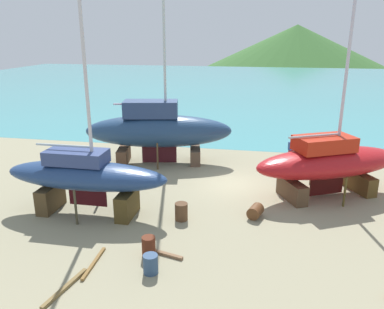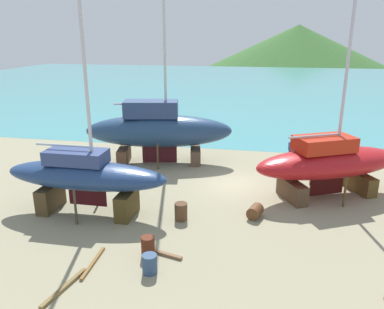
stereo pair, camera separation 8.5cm
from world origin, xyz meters
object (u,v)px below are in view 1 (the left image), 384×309
object	(u,v)px
sailboat_large_starboard	(158,130)
sailboat_small_center	(85,175)
sailboat_mid_port	(329,162)
barrel_tar_black	(181,212)
barrel_by_slipway	(151,264)
barrel_rust_mid	(255,211)
worker	(291,150)
barrel_tipped_right	(149,247)

from	to	relation	value
sailboat_large_starboard	sailboat_small_center	size ratio (longest dim) A/B	1.25
sailboat_mid_port	sailboat_small_center	bearing A→B (deg)	173.87
sailboat_mid_port	sailboat_large_starboard	xyz separation A→B (m)	(-11.01, 3.96, 0.40)
barrel_tar_black	barrel_by_slipway	bearing A→B (deg)	-92.74
sailboat_small_center	barrel_rust_mid	xyz separation A→B (m)	(8.56, 1.06, -1.73)
sailboat_mid_port	sailboat_small_center	world-z (taller)	sailboat_mid_port
sailboat_mid_port	worker	world-z (taller)	sailboat_mid_port
barrel_tar_black	barrel_rust_mid	distance (m)	3.75
sailboat_small_center	sailboat_mid_port	bearing A→B (deg)	20.59
barrel_by_slipway	barrel_tipped_right	distance (m)	1.21
sailboat_small_center	barrel_rust_mid	bearing A→B (deg)	7.08
barrel_tar_black	barrel_by_slipway	xyz separation A→B (m)	(-0.22, -4.60, -0.05)
sailboat_large_starboard	barrel_tar_black	size ratio (longest dim) A/B	20.05
worker	barrel_by_slipway	world-z (taller)	worker
sailboat_large_starboard	barrel_by_slipway	xyz separation A→B (m)	(3.29, -13.12, -2.04)
sailboat_mid_port	barrel_tipped_right	distance (m)	11.54
barrel_by_slipway	sailboat_mid_port	bearing A→B (deg)	49.88
barrel_rust_mid	barrel_by_slipway	bearing A→B (deg)	-124.67
sailboat_mid_port	sailboat_large_starboard	distance (m)	11.70
sailboat_small_center	barrel_tar_black	size ratio (longest dim) A/B	16.02
barrel_rust_mid	worker	bearing A→B (deg)	76.65
barrel_rust_mid	barrel_tar_black	bearing A→B (deg)	-165.27
barrel_rust_mid	sailboat_mid_port	bearing A→B (deg)	42.92
sailboat_large_starboard	barrel_by_slipway	size ratio (longest dim) A/B	22.72
barrel_by_slipway	barrel_rust_mid	size ratio (longest dim) A/B	0.90
worker	barrel_tar_black	world-z (taller)	worker
sailboat_small_center	barrel_tipped_right	bearing A→B (deg)	-38.05
barrel_rust_mid	sailboat_small_center	bearing A→B (deg)	-172.97
worker	barrel_by_slipway	xyz separation A→B (m)	(-6.07, -14.95, -0.50)
barrel_by_slipway	worker	bearing A→B (deg)	67.90
sailboat_large_starboard	barrel_rust_mid	xyz separation A→B (m)	(7.13, -7.56, -2.10)
barrel_tar_black	sailboat_small_center	bearing A→B (deg)	-178.80
sailboat_small_center	sailboat_large_starboard	bearing A→B (deg)	80.65
sailboat_large_starboard	worker	size ratio (longest dim) A/B	10.32
sailboat_mid_port	barrel_tar_black	xyz separation A→B (m)	(-7.50, -4.56, -1.59)
sailboat_large_starboard	barrel_tipped_right	world-z (taller)	sailboat_large_starboard
sailboat_mid_port	barrel_tar_black	distance (m)	8.92
sailboat_small_center	barrel_tar_black	xyz separation A→B (m)	(4.93, 0.10, -1.61)
sailboat_large_starboard	worker	bearing A→B (deg)	0.11
worker	sailboat_large_starboard	bearing A→B (deg)	63.16
barrel_tipped_right	barrel_rust_mid	world-z (taller)	barrel_tipped_right
sailboat_small_center	worker	world-z (taller)	sailboat_small_center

